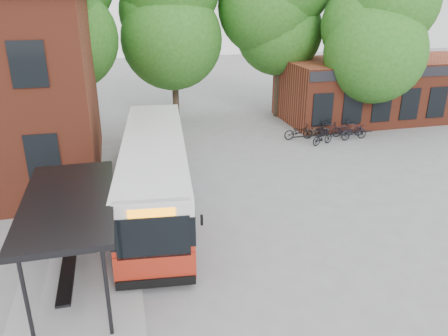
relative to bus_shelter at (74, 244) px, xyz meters
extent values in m
plane|color=slate|center=(4.50, 1.00, -1.45)|extent=(100.00, 100.00, 0.00)
imported|color=black|center=(11.87, 11.59, -0.98)|extent=(1.80, 0.70, 0.93)
imported|color=black|center=(12.79, 10.30, -1.00)|extent=(1.56, 0.90, 0.91)
imported|color=#473D34|center=(13.15, 11.73, -1.03)|extent=(1.65, 0.70, 0.84)
imported|color=black|center=(13.79, 11.55, -0.97)|extent=(1.66, 0.80, 0.96)
imported|color=black|center=(15.25, 11.47, -0.99)|extent=(1.58, 0.82, 0.91)
imported|color=black|center=(15.02, 10.74, -0.99)|extent=(1.81, 0.80, 0.92)
camera|label=1|loc=(1.52, -11.41, 6.57)|focal=35.00mm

